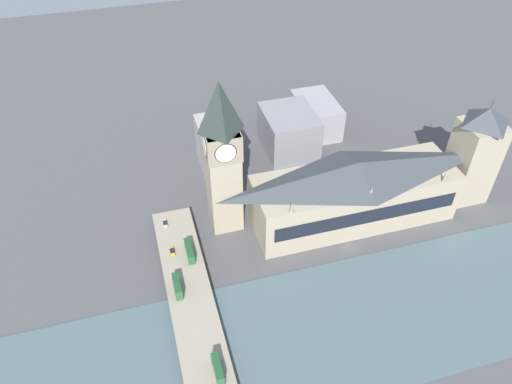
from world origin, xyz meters
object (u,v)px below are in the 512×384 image
at_px(double_decker_bus_lead, 177,286).
at_px(car_northbound_tail, 165,223).
at_px(parliament_hall, 355,192).
at_px(road_bridge, 204,354).
at_px(double_decker_bus_mid, 189,251).
at_px(victoria_tower, 474,154).
at_px(double_decker_bus_rear, 218,369).
at_px(clock_tower, 222,156).
at_px(car_southbound_lead, 172,251).

height_order(double_decker_bus_lead, car_northbound_tail, double_decker_bus_lead).
height_order(parliament_hall, road_bridge, parliament_hall).
xyz_separation_m(road_bridge, double_decker_bus_mid, (44.69, -3.54, 3.49)).
bearing_deg(parliament_hall, double_decker_bus_lead, 105.56).
bearing_deg(victoria_tower, car_northbound_tail, 84.18).
relative_size(double_decker_bus_lead, double_decker_bus_rear, 0.99).
bearing_deg(car_northbound_tail, double_decker_bus_lead, 179.37).
relative_size(clock_tower, car_northbound_tail, 15.53).
bearing_deg(double_decker_bus_lead, parliament_hall, -74.44).
height_order(road_bridge, double_decker_bus_mid, double_decker_bus_mid).
bearing_deg(car_northbound_tail, road_bridge, -176.83).
relative_size(double_decker_bus_mid, car_northbound_tail, 2.47).
distance_m(double_decker_bus_lead, double_decker_bus_rear, 37.65).
bearing_deg(car_southbound_lead, clock_tower, -59.48).
bearing_deg(car_northbound_tail, car_southbound_lead, -178.47).
height_order(double_decker_bus_lead, double_decker_bus_rear, double_decker_bus_rear).
distance_m(clock_tower, car_southbound_lead, 43.68).
bearing_deg(double_decker_bus_mid, road_bridge, 175.47).
distance_m(road_bridge, double_decker_bus_lead, 28.87).
xyz_separation_m(road_bridge, car_southbound_lead, (48.06, 3.14, 1.56)).
relative_size(clock_tower, car_southbound_lead, 15.96).
bearing_deg(double_decker_bus_mid, victoria_tower, -87.21).
distance_m(victoria_tower, car_northbound_tail, 139.15).
bearing_deg(double_decker_bus_lead, car_northbound_tail, -0.63).
height_order(victoria_tower, car_northbound_tail, victoria_tower).
distance_m(double_decker_bus_rear, car_southbound_lead, 57.04).
xyz_separation_m(road_bridge, car_northbound_tail, (65.00, 3.60, 1.50)).
xyz_separation_m(car_northbound_tail, car_southbound_lead, (-16.95, -0.45, 0.06)).
bearing_deg(clock_tower, car_northbound_tail, 86.40).
distance_m(victoria_tower, car_southbound_lead, 138.02).
bearing_deg(parliament_hall, clock_tower, 77.19).
height_order(road_bridge, double_decker_bus_lead, double_decker_bus_lead).
bearing_deg(car_southbound_lead, double_decker_bus_lead, 177.51).
height_order(double_decker_bus_lead, car_southbound_lead, double_decker_bus_lead).
distance_m(parliament_hall, double_decker_bus_lead, 84.70).
bearing_deg(double_decker_bus_lead, car_southbound_lead, -2.49).
xyz_separation_m(double_decker_bus_lead, double_decker_bus_rear, (-36.95, -7.21, 0.02)).
xyz_separation_m(parliament_hall, car_southbound_lead, (-2.92, 80.35, -10.36)).
height_order(parliament_hall, car_northbound_tail, parliament_hall).
height_order(parliament_hall, car_southbound_lead, parliament_hall).
height_order(parliament_hall, double_decker_bus_lead, parliament_hall).
relative_size(road_bridge, double_decker_bus_lead, 14.54).
xyz_separation_m(parliament_hall, double_decker_bus_mid, (-6.28, 73.67, -8.43)).
height_order(victoria_tower, car_southbound_lead, victoria_tower).
relative_size(clock_tower, victoria_tower, 1.37).
distance_m(parliament_hall, car_northbound_tail, 82.67).
height_order(parliament_hall, double_decker_bus_mid, parliament_hall).
distance_m(victoria_tower, road_bridge, 144.41).
relative_size(parliament_hall, car_northbound_tail, 19.49).
relative_size(road_bridge, car_southbound_lead, 33.24).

